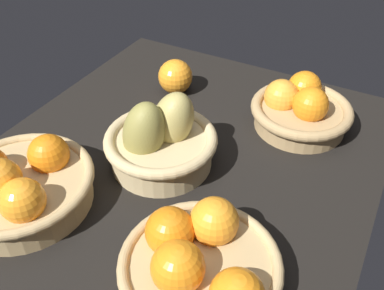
{
  "coord_description": "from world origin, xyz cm",
  "views": [
    {
      "loc": [
        -52.41,
        -31.49,
        57.05
      ],
      "look_at": [
        1.5,
        -2.51,
        7.0
      ],
      "focal_mm": 39.95,
      "sensor_mm": 36.0,
      "label": 1
    }
  ],
  "objects_px": {
    "basket_center_pears": "(160,141)",
    "loose_orange_front_gap": "(175,77)",
    "basket_near_right": "(300,109)",
    "basket_far_left": "(20,185)",
    "basket_near_left": "(200,263)"
  },
  "relations": [
    {
      "from": "basket_center_pears",
      "to": "loose_orange_front_gap",
      "type": "height_order",
      "value": "basket_center_pears"
    },
    {
      "from": "basket_center_pears",
      "to": "basket_near_right",
      "type": "distance_m",
      "value": 0.31
    },
    {
      "from": "basket_far_left",
      "to": "basket_center_pears",
      "type": "bearing_deg",
      "value": -37.09
    },
    {
      "from": "basket_near_left",
      "to": "basket_far_left",
      "type": "xyz_separation_m",
      "value": [
        -0.01,
        0.33,
        0.0
      ]
    },
    {
      "from": "basket_center_pears",
      "to": "basket_near_right",
      "type": "height_order",
      "value": "basket_center_pears"
    },
    {
      "from": "basket_center_pears",
      "to": "basket_far_left",
      "type": "height_order",
      "value": "basket_center_pears"
    },
    {
      "from": "basket_center_pears",
      "to": "basket_far_left",
      "type": "distance_m",
      "value": 0.25
    },
    {
      "from": "basket_near_left",
      "to": "loose_orange_front_gap",
      "type": "xyz_separation_m",
      "value": [
        0.42,
        0.28,
        0.0
      ]
    },
    {
      "from": "loose_orange_front_gap",
      "to": "basket_near_left",
      "type": "bearing_deg",
      "value": -146.19
    },
    {
      "from": "basket_center_pears",
      "to": "basket_near_right",
      "type": "xyz_separation_m",
      "value": [
        0.24,
        -0.19,
        -0.01
      ]
    },
    {
      "from": "loose_orange_front_gap",
      "to": "basket_near_right",
      "type": "bearing_deg",
      "value": -88.17
    },
    {
      "from": "basket_near_left",
      "to": "loose_orange_front_gap",
      "type": "height_order",
      "value": "basket_near_left"
    },
    {
      "from": "basket_near_left",
      "to": "basket_near_right",
      "type": "xyz_separation_m",
      "value": [
        0.43,
        -0.01,
        0.0
      ]
    },
    {
      "from": "basket_center_pears",
      "to": "basket_far_left",
      "type": "xyz_separation_m",
      "value": [
        -0.2,
        0.15,
        -0.01
      ]
    },
    {
      "from": "basket_near_left",
      "to": "basket_far_left",
      "type": "bearing_deg",
      "value": 91.34
    }
  ]
}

